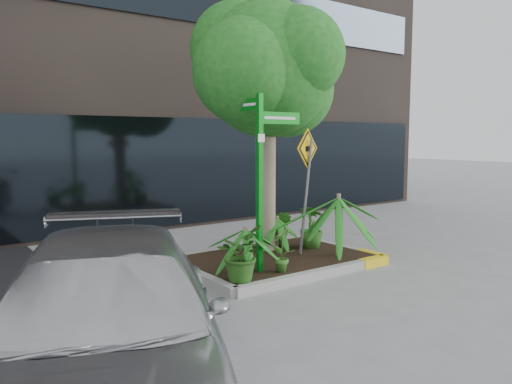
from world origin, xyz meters
TOP-DOWN VIEW (x-y plane):
  - ground at (0.00, 0.00)m, footprint 80.00×80.00m
  - planter at (0.23, 0.27)m, footprint 3.35×2.36m
  - tree at (0.41, 0.85)m, footprint 3.14×2.79m
  - palm_front at (1.14, -0.29)m, footprint 1.24×1.24m
  - palm_left at (-0.76, -0.14)m, footprint 0.78×0.78m
  - palm_back at (0.62, 0.79)m, footprint 0.69×0.69m
  - parked_car at (-3.80, -2.46)m, footprint 3.59×5.08m
  - shrub_a at (-1.15, -0.55)m, footprint 1.00×1.00m
  - shrub_b at (1.19, 0.45)m, footprint 0.63×0.63m
  - shrub_c at (-0.36, -0.55)m, footprint 0.46×0.46m
  - shrub_d at (0.89, 0.95)m, footprint 0.47×0.47m
  - street_sign_post at (-0.54, -0.24)m, footprint 0.86×0.84m
  - cattle_sign at (0.69, 0.05)m, footprint 0.66×0.27m

SIDE VIEW (x-z plane):
  - ground at x=0.00m, z-range 0.00..0.00m
  - planter at x=0.23m, z-range 0.03..0.18m
  - shrub_d at x=0.89m, z-range 0.15..0.81m
  - shrub_c at x=-0.36m, z-range 0.15..0.87m
  - shrub_a at x=-1.15m, z-range 0.15..0.94m
  - shrub_b at x=1.19m, z-range 0.15..0.95m
  - parked_car at x=-3.80m, z-range 0.00..1.37m
  - palm_back at x=0.62m, z-range 0.34..1.11m
  - palm_left at x=-0.76m, z-range 0.36..1.24m
  - palm_front at x=1.14m, z-range 0.49..1.87m
  - cattle_sign at x=0.69m, z-range 0.54..2.78m
  - street_sign_post at x=-0.54m, z-range 0.34..3.23m
  - tree at x=0.41m, z-range 1.08..5.79m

